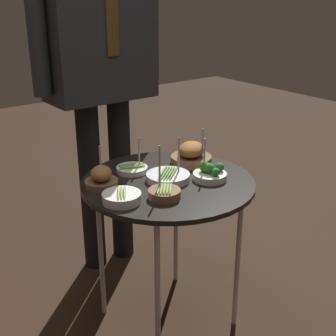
{
  "coord_description": "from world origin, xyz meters",
  "views": [
    {
      "loc": [
        -0.98,
        -1.28,
        1.31
      ],
      "look_at": [
        0.0,
        0.0,
        0.68
      ],
      "focal_mm": 50.0,
      "sensor_mm": 36.0,
      "label": 1
    }
  ],
  "objects_px": {
    "bowl_asparagus_front_left": "(132,169)",
    "bowl_roast_near_rim": "(101,178)",
    "bowl_broccoli_far_rim": "(210,173)",
    "bowl_roast_front_center": "(191,154)",
    "serving_cart": "(168,191)",
    "bowl_asparagus_center": "(122,197)",
    "bowl_asparagus_mid_left": "(164,193)",
    "waiter_figure": "(99,45)",
    "bowl_asparagus_back_right": "(168,176)"
  },
  "relations": [
    {
      "from": "bowl_asparagus_back_right",
      "to": "bowl_roast_near_rim",
      "type": "relative_size",
      "value": 1.12
    },
    {
      "from": "bowl_asparagus_center",
      "to": "bowl_broccoli_far_rim",
      "type": "bearing_deg",
      "value": -5.48
    },
    {
      "from": "bowl_asparagus_mid_left",
      "to": "bowl_asparagus_back_right",
      "type": "xyz_separation_m",
      "value": [
        0.1,
        0.12,
        -0.0
      ]
    },
    {
      "from": "bowl_broccoli_far_rim",
      "to": "bowl_roast_front_center",
      "type": "distance_m",
      "value": 0.19
    },
    {
      "from": "bowl_asparagus_mid_left",
      "to": "bowl_asparagus_center",
      "type": "distance_m",
      "value": 0.15
    },
    {
      "from": "bowl_broccoli_far_rim",
      "to": "bowl_asparagus_center",
      "type": "xyz_separation_m",
      "value": [
        -0.37,
        0.04,
        -0.01
      ]
    },
    {
      "from": "bowl_asparagus_center",
      "to": "bowl_asparagus_back_right",
      "type": "bearing_deg",
      "value": 12.55
    },
    {
      "from": "serving_cart",
      "to": "bowl_asparagus_mid_left",
      "type": "height_order",
      "value": "bowl_asparagus_mid_left"
    },
    {
      "from": "waiter_figure",
      "to": "bowl_asparagus_mid_left",
      "type": "bearing_deg",
      "value": -102.62
    },
    {
      "from": "bowl_broccoli_far_rim",
      "to": "bowl_asparagus_center",
      "type": "relative_size",
      "value": 1.14
    },
    {
      "from": "bowl_asparagus_back_right",
      "to": "bowl_roast_near_rim",
      "type": "distance_m",
      "value": 0.25
    },
    {
      "from": "bowl_roast_front_center",
      "to": "bowl_broccoli_far_rim",
      "type": "bearing_deg",
      "value": -107.91
    },
    {
      "from": "serving_cart",
      "to": "bowl_roast_front_center",
      "type": "relative_size",
      "value": 3.77
    },
    {
      "from": "bowl_asparagus_front_left",
      "to": "bowl_asparagus_back_right",
      "type": "bearing_deg",
      "value": -68.62
    },
    {
      "from": "bowl_broccoli_far_rim",
      "to": "serving_cart",
      "type": "bearing_deg",
      "value": 146.55
    },
    {
      "from": "waiter_figure",
      "to": "bowl_asparagus_front_left",
      "type": "bearing_deg",
      "value": -104.72
    },
    {
      "from": "bowl_broccoli_far_rim",
      "to": "bowl_asparagus_back_right",
      "type": "distance_m",
      "value": 0.16
    },
    {
      "from": "serving_cart",
      "to": "bowl_asparagus_front_left",
      "type": "xyz_separation_m",
      "value": [
        -0.06,
        0.15,
        0.06
      ]
    },
    {
      "from": "bowl_roast_front_center",
      "to": "bowl_roast_near_rim",
      "type": "xyz_separation_m",
      "value": [
        -0.41,
        0.01,
        -0.0
      ]
    },
    {
      "from": "serving_cart",
      "to": "bowl_roast_front_center",
      "type": "xyz_separation_m",
      "value": [
        0.19,
        0.09,
        0.08
      ]
    },
    {
      "from": "bowl_asparagus_back_right",
      "to": "bowl_asparagus_center",
      "type": "bearing_deg",
      "value": -167.45
    },
    {
      "from": "bowl_asparagus_center",
      "to": "waiter_figure",
      "type": "height_order",
      "value": "waiter_figure"
    },
    {
      "from": "serving_cart",
      "to": "bowl_asparagus_front_left",
      "type": "relative_size",
      "value": 4.86
    },
    {
      "from": "bowl_asparagus_front_left",
      "to": "bowl_roast_near_rim",
      "type": "relative_size",
      "value": 0.92
    },
    {
      "from": "bowl_roast_front_center",
      "to": "bowl_roast_near_rim",
      "type": "relative_size",
      "value": 1.18
    },
    {
      "from": "bowl_roast_near_rim",
      "to": "waiter_figure",
      "type": "xyz_separation_m",
      "value": [
        0.27,
        0.45,
        0.41
      ]
    },
    {
      "from": "bowl_asparagus_mid_left",
      "to": "bowl_roast_front_center",
      "type": "bearing_deg",
      "value": 34.82
    },
    {
      "from": "bowl_broccoli_far_rim",
      "to": "bowl_asparagus_front_left",
      "type": "height_order",
      "value": "bowl_broccoli_far_rim"
    },
    {
      "from": "serving_cart",
      "to": "bowl_asparagus_back_right",
      "type": "height_order",
      "value": "bowl_asparagus_back_right"
    },
    {
      "from": "bowl_roast_front_center",
      "to": "bowl_asparagus_back_right",
      "type": "xyz_separation_m",
      "value": [
        -0.19,
        -0.09,
        -0.02
      ]
    },
    {
      "from": "serving_cart",
      "to": "bowl_roast_near_rim",
      "type": "xyz_separation_m",
      "value": [
        -0.23,
        0.1,
        0.08
      ]
    },
    {
      "from": "bowl_roast_near_rim",
      "to": "waiter_figure",
      "type": "relative_size",
      "value": 0.09
    },
    {
      "from": "serving_cart",
      "to": "bowl_asparagus_center",
      "type": "distance_m",
      "value": 0.25
    },
    {
      "from": "bowl_broccoli_far_rim",
      "to": "bowl_asparagus_front_left",
      "type": "relative_size",
      "value": 1.13
    },
    {
      "from": "bowl_asparagus_mid_left",
      "to": "bowl_roast_near_rim",
      "type": "distance_m",
      "value": 0.25
    },
    {
      "from": "serving_cart",
      "to": "bowl_roast_front_center",
      "type": "height_order",
      "value": "bowl_roast_front_center"
    },
    {
      "from": "bowl_broccoli_far_rim",
      "to": "bowl_roast_front_center",
      "type": "relative_size",
      "value": 0.88
    },
    {
      "from": "bowl_asparagus_center",
      "to": "bowl_roast_near_rim",
      "type": "height_order",
      "value": "bowl_roast_near_rim"
    },
    {
      "from": "bowl_asparagus_center",
      "to": "serving_cart",
      "type": "bearing_deg",
      "value": 12.37
    },
    {
      "from": "serving_cart",
      "to": "bowl_asparagus_center",
      "type": "height_order",
      "value": "bowl_asparagus_center"
    },
    {
      "from": "serving_cart",
      "to": "waiter_figure",
      "type": "height_order",
      "value": "waiter_figure"
    },
    {
      "from": "bowl_asparagus_back_right",
      "to": "waiter_figure",
      "type": "distance_m",
      "value": 0.69
    },
    {
      "from": "waiter_figure",
      "to": "bowl_roast_front_center",
      "type": "bearing_deg",
      "value": -72.6
    },
    {
      "from": "bowl_broccoli_far_rim",
      "to": "bowl_asparagus_mid_left",
      "type": "relative_size",
      "value": 0.84
    },
    {
      "from": "waiter_figure",
      "to": "bowl_roast_near_rim",
      "type": "bearing_deg",
      "value": -121.16
    },
    {
      "from": "bowl_asparagus_front_left",
      "to": "bowl_roast_near_rim",
      "type": "bearing_deg",
      "value": -162.44
    },
    {
      "from": "bowl_asparagus_front_left",
      "to": "bowl_asparagus_mid_left",
      "type": "xyz_separation_m",
      "value": [
        -0.04,
        -0.27,
        0.01
      ]
    },
    {
      "from": "bowl_asparagus_back_right",
      "to": "bowl_asparagus_center",
      "type": "height_order",
      "value": "bowl_asparagus_back_right"
    },
    {
      "from": "serving_cart",
      "to": "bowl_asparagus_back_right",
      "type": "xyz_separation_m",
      "value": [
        0.0,
        0.0,
        0.06
      ]
    },
    {
      "from": "bowl_broccoli_far_rim",
      "to": "bowl_roast_front_center",
      "type": "height_order",
      "value": "bowl_broccoli_far_rim"
    }
  ]
}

